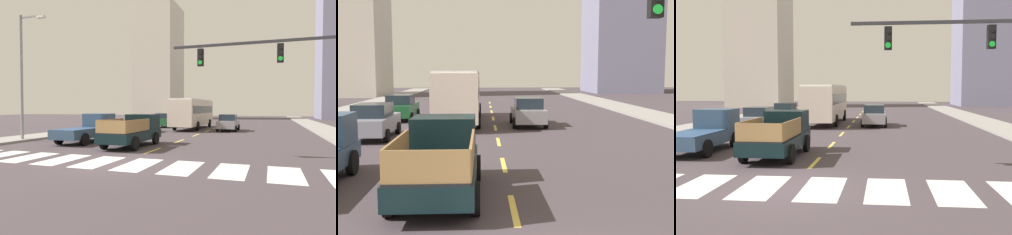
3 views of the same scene
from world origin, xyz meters
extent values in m
plane|color=#43393F|center=(0.00, 0.00, 0.00)|extent=(160.00, 160.00, 0.00)
cube|color=gray|center=(-11.66, 18.00, 0.07)|extent=(3.15, 110.00, 0.15)
cube|color=silver|center=(-4.79, 0.00, 0.00)|extent=(1.23, 2.91, 0.01)
cube|color=silver|center=(-2.88, 0.00, 0.00)|extent=(1.23, 2.91, 0.01)
cube|color=silver|center=(-0.96, 0.00, 0.00)|extent=(1.23, 2.91, 0.01)
cube|color=silver|center=(0.96, 0.00, 0.00)|extent=(1.23, 2.91, 0.01)
cube|color=silver|center=(2.88, 0.00, 0.00)|extent=(1.23, 2.91, 0.01)
cube|color=silver|center=(4.79, 0.00, 0.00)|extent=(1.23, 2.91, 0.01)
cube|color=silver|center=(6.71, 0.00, 0.00)|extent=(1.23, 2.91, 0.01)
cube|color=#E5C54F|center=(0.00, 4.00, 0.00)|extent=(0.16, 2.40, 0.01)
cube|color=#E5C54F|center=(0.00, 9.00, 0.00)|extent=(0.16, 2.40, 0.01)
cube|color=#E5C54F|center=(0.00, 14.00, 0.00)|extent=(0.16, 2.40, 0.01)
cube|color=#E5C54F|center=(0.00, 19.00, 0.00)|extent=(0.16, 2.40, 0.01)
cube|color=#E5C54F|center=(0.00, 24.00, 0.00)|extent=(0.16, 2.40, 0.01)
cube|color=#E5C54F|center=(0.00, 29.00, 0.00)|extent=(0.16, 2.40, 0.01)
cube|color=#E5C54F|center=(0.00, 34.00, 0.00)|extent=(0.16, 2.40, 0.01)
cube|color=#E5C54F|center=(0.00, 39.00, 0.00)|extent=(0.16, 2.40, 0.01)
cube|color=black|center=(-1.89, 5.20, 0.68)|extent=(1.96, 5.20, 0.56)
cube|color=black|center=(-1.89, 6.90, 1.46)|extent=(1.84, 1.60, 1.00)
cube|color=#19232D|center=(-1.89, 7.34, 1.64)|extent=(1.72, 0.08, 0.56)
cube|color=black|center=(-1.89, 4.25, 0.99)|extent=(1.84, 3.30, 0.06)
cylinder|color=black|center=(-2.87, 6.76, 0.40)|extent=(0.22, 0.80, 0.80)
cylinder|color=black|center=(-0.91, 6.76, 0.40)|extent=(0.22, 0.80, 0.80)
cylinder|color=black|center=(-2.87, 3.64, 0.40)|extent=(0.22, 0.80, 0.80)
cylinder|color=black|center=(-0.91, 3.64, 0.40)|extent=(0.22, 0.80, 0.80)
cube|color=olive|center=(-2.79, 4.25, 1.37)|extent=(0.06, 3.17, 0.70)
cube|color=olive|center=(-0.99, 4.25, 1.37)|extent=(0.06, 3.17, 0.70)
cube|color=olive|center=(-1.89, 2.66, 1.37)|extent=(1.80, 0.06, 0.70)
cube|color=#314B6A|center=(-5.89, 6.22, 0.68)|extent=(1.96, 5.20, 0.56)
cube|color=#314B6A|center=(-5.89, 7.92, 1.46)|extent=(1.84, 1.60, 1.00)
cube|color=#19232D|center=(-5.89, 8.36, 1.64)|extent=(1.72, 0.08, 0.56)
cube|color=navy|center=(-5.89, 5.27, 0.99)|extent=(1.84, 3.30, 0.06)
cylinder|color=black|center=(-6.87, 7.78, 0.40)|extent=(0.22, 0.80, 0.80)
cylinder|color=black|center=(-4.91, 7.78, 0.40)|extent=(0.22, 0.80, 0.80)
cylinder|color=black|center=(-6.87, 4.66, 0.40)|extent=(0.22, 0.80, 0.80)
cylinder|color=black|center=(-4.91, 4.66, 0.40)|extent=(0.22, 0.80, 0.80)
cube|color=beige|center=(-2.21, 21.67, 1.85)|extent=(2.50, 10.80, 2.70)
cube|color=#19232D|center=(-2.21, 21.67, 2.20)|extent=(2.52, 9.94, 0.80)
cube|color=silver|center=(-2.21, 21.67, 3.26)|extent=(2.40, 10.37, 0.12)
cylinder|color=black|center=(-3.46, 25.02, 0.50)|extent=(0.22, 1.00, 1.00)
cylinder|color=black|center=(-0.96, 25.02, 0.50)|extent=(0.22, 1.00, 1.00)
cylinder|color=black|center=(-3.46, 18.70, 0.50)|extent=(0.22, 1.00, 1.00)
cylinder|color=black|center=(-0.96, 18.70, 0.50)|extent=(0.22, 1.00, 1.00)
cube|color=gray|center=(-6.10, 15.49, 0.70)|extent=(1.80, 4.40, 0.76)
cube|color=#1E2833|center=(-6.10, 15.34, 1.40)|extent=(1.58, 2.11, 0.64)
cylinder|color=black|center=(-7.00, 16.85, 0.32)|extent=(0.22, 0.64, 0.64)
cylinder|color=black|center=(-5.20, 16.85, 0.32)|extent=(0.22, 0.64, 0.64)
cylinder|color=black|center=(-7.00, 14.12, 0.32)|extent=(0.22, 0.64, 0.64)
cylinder|color=black|center=(-5.20, 14.12, 0.32)|extent=(0.22, 0.64, 0.64)
cube|color=gray|center=(2.01, 19.93, 0.70)|extent=(1.80, 4.40, 0.76)
cube|color=#1E2833|center=(2.01, 19.78, 1.40)|extent=(1.58, 2.11, 0.64)
cylinder|color=black|center=(1.11, 21.30, 0.32)|extent=(0.22, 0.64, 0.64)
cylinder|color=black|center=(2.91, 21.30, 0.32)|extent=(0.22, 0.64, 0.64)
cylinder|color=black|center=(1.11, 18.57, 0.32)|extent=(0.22, 0.64, 0.64)
cylinder|color=black|center=(2.91, 18.57, 0.32)|extent=(0.22, 0.64, 0.64)
cube|color=#1B5129|center=(-6.25, 23.50, 0.70)|extent=(1.80, 4.40, 0.76)
cube|color=#1E2833|center=(-6.25, 23.35, 1.40)|extent=(1.58, 2.11, 0.64)
cylinder|color=black|center=(-7.15, 24.86, 0.32)|extent=(0.22, 0.64, 0.64)
cylinder|color=black|center=(-5.35, 24.86, 0.32)|extent=(0.22, 0.64, 0.64)
cylinder|color=black|center=(-7.15, 22.14, 0.32)|extent=(0.22, 0.64, 0.64)
cylinder|color=black|center=(-5.35, 22.14, 0.32)|extent=(0.22, 0.64, 0.64)
cube|color=#2D2D33|center=(6.12, 3.05, 5.40)|extent=(9.14, 0.12, 0.12)
cube|color=black|center=(6.57, 3.05, 4.85)|extent=(0.28, 0.24, 0.84)
cylinder|color=black|center=(6.57, 2.92, 5.11)|extent=(0.20, 0.04, 0.20)
cylinder|color=black|center=(6.57, 2.92, 4.85)|extent=(0.20, 0.04, 0.20)
cylinder|color=green|center=(6.57, 2.92, 4.59)|extent=(0.20, 0.04, 0.20)
cube|color=black|center=(2.92, 3.05, 4.85)|extent=(0.28, 0.24, 0.84)
cylinder|color=black|center=(2.92, 2.92, 5.11)|extent=(0.20, 0.04, 0.20)
cylinder|color=black|center=(2.92, 2.92, 4.85)|extent=(0.20, 0.04, 0.20)
cylinder|color=green|center=(2.92, 2.92, 4.59)|extent=(0.20, 0.04, 0.20)
cylinder|color=gray|center=(-10.76, 5.52, 4.50)|extent=(0.20, 0.20, 9.00)
cube|color=gray|center=(-9.86, 5.52, 8.80)|extent=(1.80, 0.10, 0.10)
cube|color=silver|center=(-8.96, 5.52, 8.70)|extent=(0.60, 0.28, 0.16)
cube|color=beige|center=(-18.10, 52.71, 12.70)|extent=(8.79, 10.52, 25.39)
camera|label=1|loc=(6.20, -11.35, 2.39)|focal=31.93mm
camera|label=2|loc=(-0.73, -6.06, 3.32)|focal=46.29mm
camera|label=3|loc=(2.78, -11.26, 3.00)|focal=41.07mm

